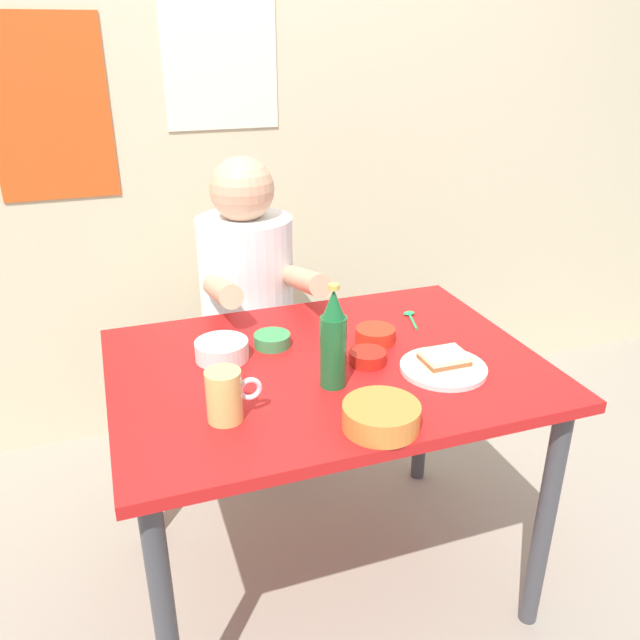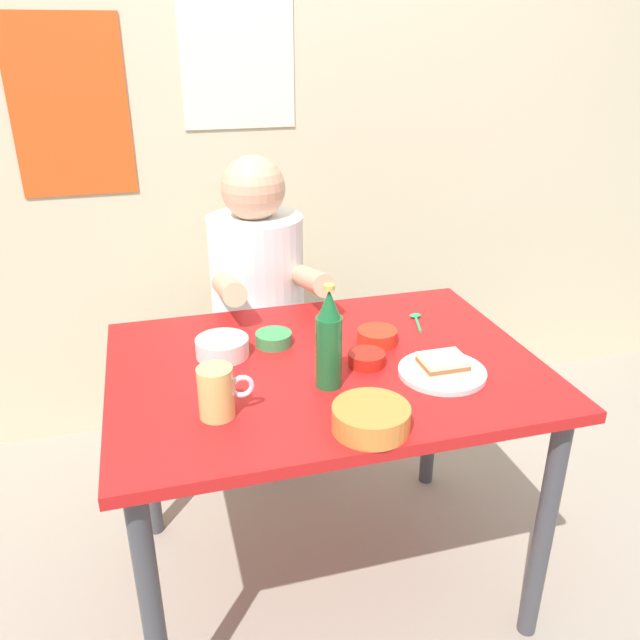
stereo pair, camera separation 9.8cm
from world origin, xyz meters
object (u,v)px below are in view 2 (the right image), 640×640
stool (261,381)px  sauce_bowl_chili (377,336)px  plate_orange (442,372)px  beer_bottle (329,341)px  dining_table (325,394)px  person_seated (257,276)px  sandwich (443,363)px  beer_mug (217,392)px

stool → sauce_bowl_chili: (0.23, -0.56, 0.41)m
stool → plate_orange: size_ratio=2.05×
plate_orange → beer_bottle: bearing=174.8°
dining_table → plate_orange: size_ratio=5.00×
dining_table → person_seated: person_seated is taller
sandwich → beer_mug: (-0.56, -0.04, 0.03)m
dining_table → stool: size_ratio=2.44×
stool → sandwich: sandwich is taller
stool → plate_orange: plate_orange is taller
beer_bottle → dining_table: bearing=78.2°
dining_table → stool: dining_table is taller
plate_orange → person_seated: bearing=113.4°
sauce_bowl_chili → beer_bottle: bearing=-136.3°
beer_mug → sandwich: bearing=3.8°
plate_orange → beer_bottle: beer_bottle is taller
plate_orange → sandwich: (0.00, 0.00, 0.02)m
stool → sauce_bowl_chili: bearing=-67.3°
dining_table → person_seated: bearing=95.9°
person_seated → sandwich: person_seated is taller
sandwich → plate_orange: bearing=0.0°
dining_table → person_seated: size_ratio=1.53×
beer_mug → person_seated: bearing=73.5°
person_seated → plate_orange: bearing=-66.6°
plate_orange → beer_mug: (-0.56, -0.04, 0.05)m
dining_table → beer_mug: size_ratio=8.73×
dining_table → stool: 0.70m
person_seated → sauce_bowl_chili: (0.23, -0.55, -0.00)m
plate_orange → stool: bearing=113.1°
plate_orange → beer_mug: size_ratio=1.75×
sandwich → beer_mug: beer_mug is taller
person_seated → sauce_bowl_chili: size_ratio=6.54×
dining_table → plate_orange: (0.27, -0.14, 0.10)m
dining_table → person_seated: (-0.06, 0.62, 0.12)m
dining_table → sandwich: (0.27, -0.14, 0.13)m
plate_orange → beer_bottle: (-0.29, 0.03, 0.11)m
plate_orange → sandwich: bearing=0.0°
dining_table → stool: (-0.06, 0.63, -0.30)m
person_seated → sauce_bowl_chili: 0.59m
person_seated → stool: bearing=90.0°
dining_table → plate_orange: 0.32m
beer_mug → beer_bottle: beer_bottle is taller
person_seated → sandwich: bearing=-66.6°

